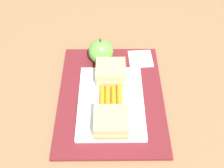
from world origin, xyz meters
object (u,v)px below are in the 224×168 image
Objects in this scene: food_tray at (112,101)px; sandwich_half_right at (112,72)px; apple at (102,51)px; sandwich_half_left at (112,122)px; carrot_sticks_bundle at (112,98)px; paper_napkin at (142,59)px.

food_tray is 2.88× the size of sandwich_half_right.
apple is (0.16, 0.03, 0.03)m from food_tray.
sandwich_half_left is 0.96× the size of apple.
food_tray is 0.01m from carrot_sticks_bundle.
carrot_sticks_bundle is at bearing 96.38° from food_tray.
carrot_sticks_bundle is 0.18m from paper_napkin.
sandwich_half_left is 1.01× the size of carrot_sticks_bundle.
food_tray is 0.18m from paper_napkin.
sandwich_half_right is 0.96× the size of apple.
food_tray is at bearing -83.62° from carrot_sticks_bundle.
sandwich_half_right is 0.13m from paper_napkin.
paper_napkin is at bearing -20.76° from sandwich_half_left.
carrot_sticks_bundle is at bearing 150.50° from paper_napkin.
apple is (0.23, 0.03, 0.00)m from sandwich_half_left.
carrot_sticks_bundle is 0.16m from apple.
apple is at bearing 10.01° from carrot_sticks_bundle.
sandwich_half_left is at bearing 159.24° from paper_napkin.
sandwich_half_left reaches higher than paper_napkin.
paper_napkin is at bearing -88.39° from apple.
sandwich_half_right is at bearing -0.23° from carrot_sticks_bundle.
apple is 0.12m from paper_napkin.
carrot_sticks_bundle is 1.13× the size of paper_napkin.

